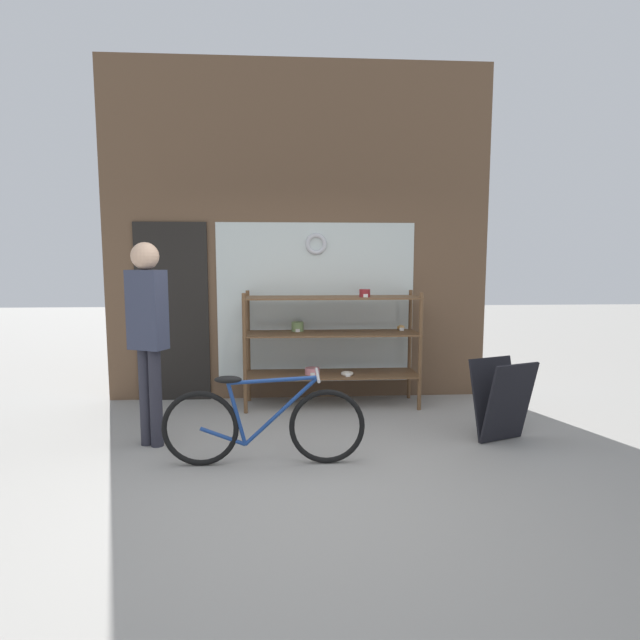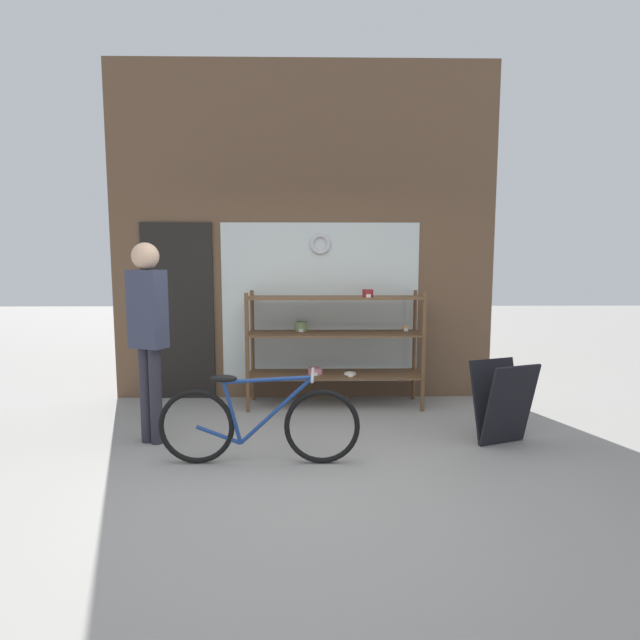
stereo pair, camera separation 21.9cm
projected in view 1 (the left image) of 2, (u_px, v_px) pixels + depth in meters
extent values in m
plane|color=gray|center=(307.00, 483.00, 3.71)|extent=(30.00, 30.00, 0.00)
cube|color=brown|center=(299.00, 234.00, 5.89)|extent=(4.54, 0.08, 3.94)
cube|color=silver|center=(316.00, 303.00, 5.95)|extent=(2.34, 0.02, 1.90)
cube|color=black|center=(173.00, 312.00, 5.86)|extent=(0.84, 0.03, 2.10)
torus|color=#B7B7BC|center=(316.00, 244.00, 5.86)|extent=(0.26, 0.06, 0.26)
cylinder|color=brown|center=(245.00, 354.00, 5.37)|extent=(0.04, 0.04, 1.31)
cylinder|color=brown|center=(420.00, 352.00, 5.49)|extent=(0.04, 0.04, 1.31)
cylinder|color=brown|center=(248.00, 346.00, 5.85)|extent=(0.04, 0.04, 1.31)
cylinder|color=brown|center=(410.00, 345.00, 5.97)|extent=(0.04, 0.04, 1.31)
cube|color=brown|center=(332.00, 374.00, 5.70)|extent=(1.96, 0.53, 0.02)
cube|color=brown|center=(332.00, 333.00, 5.65)|extent=(1.96, 0.53, 0.02)
cube|color=brown|center=(332.00, 298.00, 5.60)|extent=(1.96, 0.53, 0.02)
ellipsoid|color=tan|center=(401.00, 328.00, 5.85)|extent=(0.09, 0.07, 0.06)
cube|color=white|center=(402.00, 329.00, 5.80)|extent=(0.05, 0.00, 0.04)
cylinder|color=#7A995B|center=(298.00, 327.00, 5.76)|extent=(0.14, 0.14, 0.11)
cube|color=white|center=(298.00, 331.00, 5.68)|extent=(0.05, 0.00, 0.04)
torus|color=beige|center=(347.00, 374.00, 5.61)|extent=(0.14, 0.14, 0.04)
cube|color=white|center=(348.00, 375.00, 5.53)|extent=(0.05, 0.00, 0.04)
cylinder|color=maroon|center=(365.00, 293.00, 5.57)|extent=(0.12, 0.12, 0.09)
cube|color=white|center=(366.00, 296.00, 5.50)|extent=(0.05, 0.00, 0.04)
cylinder|color=pink|center=(312.00, 371.00, 5.66)|extent=(0.17, 0.17, 0.07)
cube|color=white|center=(313.00, 374.00, 5.58)|extent=(0.05, 0.00, 0.04)
torus|color=black|center=(200.00, 428.00, 4.01)|extent=(0.62, 0.05, 0.62)
torus|color=black|center=(327.00, 426.00, 4.06)|extent=(0.62, 0.05, 0.62)
cylinder|color=navy|center=(281.00, 411.00, 4.02)|extent=(0.61, 0.04, 0.57)
cylinder|color=navy|center=(273.00, 380.00, 3.99)|extent=(0.72, 0.04, 0.07)
cylinder|color=navy|center=(237.00, 414.00, 4.01)|extent=(0.16, 0.03, 0.52)
cylinder|color=navy|center=(223.00, 436.00, 4.02)|extent=(0.37, 0.04, 0.17)
ellipsoid|color=black|center=(228.00, 380.00, 3.97)|extent=(0.22, 0.09, 0.06)
cylinder|color=#B2B2B7|center=(318.00, 375.00, 4.00)|extent=(0.03, 0.46, 0.02)
cube|color=black|center=(509.00, 403.00, 4.49)|extent=(0.52, 0.35, 0.74)
cube|color=black|center=(495.00, 398.00, 4.65)|extent=(0.52, 0.35, 0.74)
cylinder|color=#282833|center=(146.00, 397.00, 4.46)|extent=(0.11, 0.11, 0.88)
cylinder|color=#282833|center=(156.00, 398.00, 4.42)|extent=(0.11, 0.11, 0.88)
cube|color=#33384C|center=(147.00, 310.00, 4.35)|extent=(0.37, 0.29, 0.69)
sphere|color=tan|center=(145.00, 256.00, 4.30)|extent=(0.24, 0.24, 0.24)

